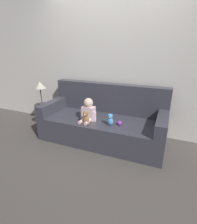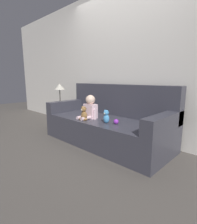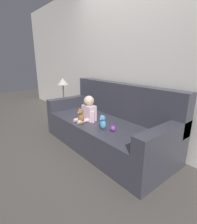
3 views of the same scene
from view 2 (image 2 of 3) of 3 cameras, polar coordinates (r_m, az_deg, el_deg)
The scene contains 8 objects.
ground_plane at distance 2.91m, azimuth 2.10°, elevation -9.90°, with size 12.00×12.00×0.00m, color #4C4742.
wall_back at distance 3.15m, azimuth 8.95°, elevation 15.60°, with size 8.00×0.05×2.60m.
couch at distance 2.87m, azimuth 3.07°, elevation -3.67°, with size 2.08×0.89×0.94m.
person_baby at distance 2.78m, azimuth -2.86°, elevation 1.23°, with size 0.28×0.31×0.37m.
teddy_bear_brown at distance 2.67m, azimuth -4.79°, elevation -0.54°, with size 0.12×0.10×0.21m.
plush_toy_side at distance 2.48m, azimuth 2.54°, elevation -1.52°, with size 0.09×0.09×0.19m.
toy_ball at distance 2.45m, azimuth 5.77°, elevation -3.12°, with size 0.07×0.07×0.07m.
side_table at distance 3.72m, azimuth -12.50°, elevation 5.68°, with size 0.29×0.29×0.93m.
Camera 2 is at (1.81, -2.03, 1.03)m, focal length 28.00 mm.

